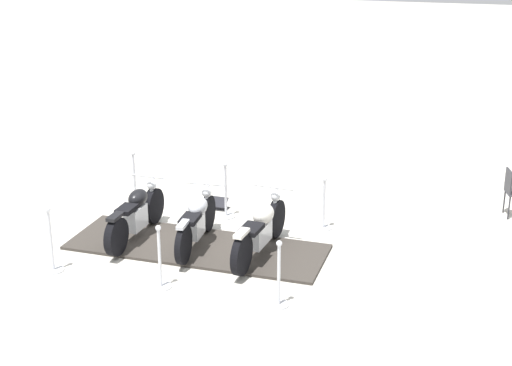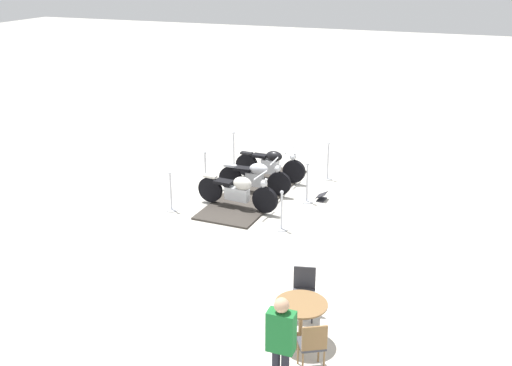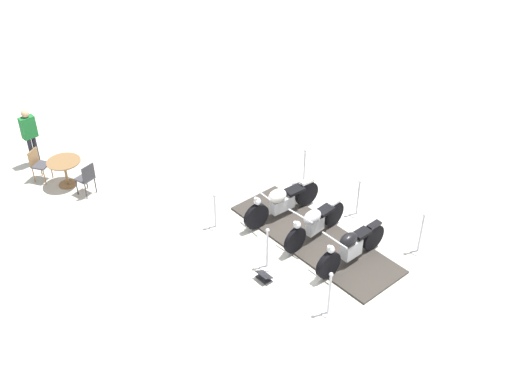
% 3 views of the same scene
% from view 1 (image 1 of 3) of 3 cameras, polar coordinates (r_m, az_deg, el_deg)
% --- Properties ---
extents(ground_plane, '(80.00, 80.00, 0.00)m').
position_cam_1_polar(ground_plane, '(13.22, -4.50, -4.95)').
color(ground_plane, beige).
extents(display_platform, '(1.66, 4.54, 0.05)m').
position_cam_1_polar(display_platform, '(13.21, -4.50, -4.85)').
color(display_platform, '#38332D').
rests_on(display_platform, ground_plane).
extents(motorcycle_cream, '(2.29, 0.72, 1.00)m').
position_cam_1_polar(motorcycle_cream, '(12.69, 0.35, -3.45)').
color(motorcycle_cream, black).
rests_on(motorcycle_cream, display_platform).
extents(motorcycle_chrome, '(2.08, 0.72, 0.97)m').
position_cam_1_polar(motorcycle_chrome, '(13.04, -4.51, -2.80)').
color(motorcycle_chrome, black).
rests_on(motorcycle_chrome, display_platform).
extents(motorcycle_black, '(2.15, 0.73, 0.97)m').
position_cam_1_polar(motorcycle_black, '(13.49, -9.06, -2.31)').
color(motorcycle_black, black).
rests_on(motorcycle_black, display_platform).
extents(stanchion_right_mid, '(0.35, 0.35, 1.11)m').
position_cam_1_polar(stanchion_right_mid, '(14.39, -2.30, -1.32)').
color(stanchion_right_mid, silver).
rests_on(stanchion_right_mid, ground_plane).
extents(stanchion_left_rear, '(0.34, 0.34, 1.12)m').
position_cam_1_polar(stanchion_left_rear, '(12.68, -15.21, -5.00)').
color(stanchion_left_rear, silver).
rests_on(stanchion_left_rear, ground_plane).
extents(stanchion_left_mid, '(0.35, 0.35, 1.05)m').
position_cam_1_polar(stanchion_left_mid, '(11.83, -7.27, -6.47)').
color(stanchion_left_mid, silver).
rests_on(stanchion_left_mid, ground_plane).
extents(stanchion_left_front, '(0.33, 0.33, 1.05)m').
position_cam_1_polar(stanchion_left_front, '(11.22, 1.73, -7.71)').
color(stanchion_left_front, silver).
rests_on(stanchion_left_front, ground_plane).
extents(stanchion_right_rear, '(0.28, 0.28, 1.14)m').
position_cam_1_polar(stanchion_right_rear, '(15.08, -9.16, -0.24)').
color(stanchion_right_rear, silver).
rests_on(stanchion_right_rear, ground_plane).
extents(stanchion_right_front, '(0.33, 0.33, 1.01)m').
position_cam_1_polar(stanchion_right_front, '(13.91, 5.14, -2.23)').
color(stanchion_right_front, silver).
rests_on(stanchion_right_front, ground_plane).
extents(info_placard, '(0.27, 0.39, 0.22)m').
position_cam_1_polar(info_placard, '(14.86, -2.86, -1.72)').
color(info_placard, '#333338').
rests_on(info_placard, ground_plane).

